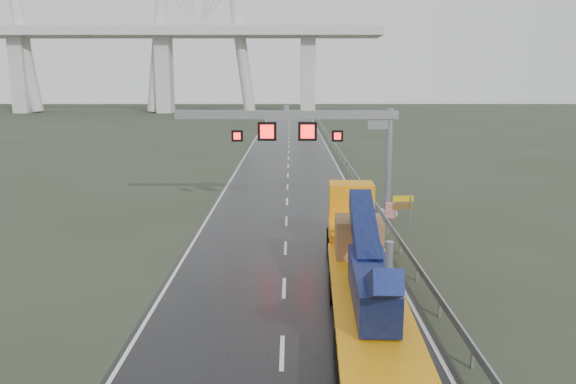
{
  "coord_description": "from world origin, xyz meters",
  "views": [
    {
      "loc": [
        0.29,
        -19.52,
        9.07
      ],
      "look_at": [
        0.14,
        9.82,
        3.2
      ],
      "focal_mm": 35.0,
      "sensor_mm": 36.0,
      "label": 1
    }
  ],
  "objects_px": {
    "exit_sign_pair": "(403,206)",
    "sign_gantry": "(318,133)",
    "heavy_haul_truck": "(361,252)",
    "striped_barrier": "(390,210)"
  },
  "relations": [
    {
      "from": "sign_gantry",
      "to": "striped_barrier",
      "type": "relative_size",
      "value": 14.49
    },
    {
      "from": "exit_sign_pair",
      "to": "sign_gantry",
      "type": "bearing_deg",
      "value": 134.77
    },
    {
      "from": "exit_sign_pair",
      "to": "striped_barrier",
      "type": "xyz_separation_m",
      "value": [
        -0.19,
        3.1,
        -1.02
      ]
    },
    {
      "from": "sign_gantry",
      "to": "exit_sign_pair",
      "type": "xyz_separation_m",
      "value": [
        5.04,
        -4.06,
        -4.08
      ]
    },
    {
      "from": "exit_sign_pair",
      "to": "striped_barrier",
      "type": "height_order",
      "value": "exit_sign_pair"
    },
    {
      "from": "sign_gantry",
      "to": "striped_barrier",
      "type": "height_order",
      "value": "sign_gantry"
    },
    {
      "from": "heavy_haul_truck",
      "to": "exit_sign_pair",
      "type": "height_order",
      "value": "heavy_haul_truck"
    },
    {
      "from": "heavy_haul_truck",
      "to": "exit_sign_pair",
      "type": "distance_m",
      "value": 10.53
    },
    {
      "from": "sign_gantry",
      "to": "heavy_haul_truck",
      "type": "height_order",
      "value": "sign_gantry"
    },
    {
      "from": "heavy_haul_truck",
      "to": "striped_barrier",
      "type": "xyz_separation_m",
      "value": [
        3.59,
        12.92,
        -1.15
      ]
    }
  ]
}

